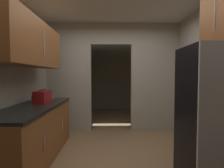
% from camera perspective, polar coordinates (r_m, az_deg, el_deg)
% --- Properties ---
extents(ground, '(20.00, 20.00, 0.00)m').
position_cam_1_polar(ground, '(2.98, 0.95, -24.28)').
color(ground, '#93704C').
extents(kitchen_overhead_slab, '(3.64, 7.47, 0.06)m').
position_cam_1_polar(kitchen_overhead_slab, '(3.44, 0.70, 25.13)').
color(kitchen_overhead_slab, silver).
extents(kitchen_partition, '(3.24, 0.12, 2.64)m').
position_cam_1_polar(kitchen_partition, '(4.40, 0.48, 3.34)').
color(kitchen_partition, '#ADA899').
rests_on(kitchen_partition, ground).
extents(adjoining_room_shell, '(3.24, 2.85, 2.64)m').
position_cam_1_polar(adjoining_room_shell, '(6.31, -0.03, 2.36)').
color(adjoining_room_shell, gray).
rests_on(adjoining_room_shell, ground).
extents(refrigerator, '(0.73, 0.72, 1.72)m').
position_cam_1_polar(refrigerator, '(2.58, 29.81, -8.72)').
color(refrigerator, black).
rests_on(refrigerator, ground).
extents(lower_cabinet_run, '(0.67, 2.06, 0.88)m').
position_cam_1_polar(lower_cabinet_run, '(3.17, -23.74, -14.24)').
color(lower_cabinet_run, brown).
rests_on(lower_cabinet_run, ground).
extents(upper_cabinet_counterside, '(0.36, 1.86, 0.71)m').
position_cam_1_polar(upper_cabinet_counterside, '(3.08, -24.24, 11.74)').
color(upper_cabinet_counterside, brown).
extents(boombox, '(0.20, 0.39, 0.24)m').
position_cam_1_polar(boombox, '(3.33, -21.49, -3.85)').
color(boombox, maroon).
rests_on(boombox, lower_cabinet_run).
extents(book_stack, '(0.14, 0.16, 0.06)m').
position_cam_1_polar(book_stack, '(3.61, -19.23, -4.47)').
color(book_stack, red).
rests_on(book_stack, lower_cabinet_run).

